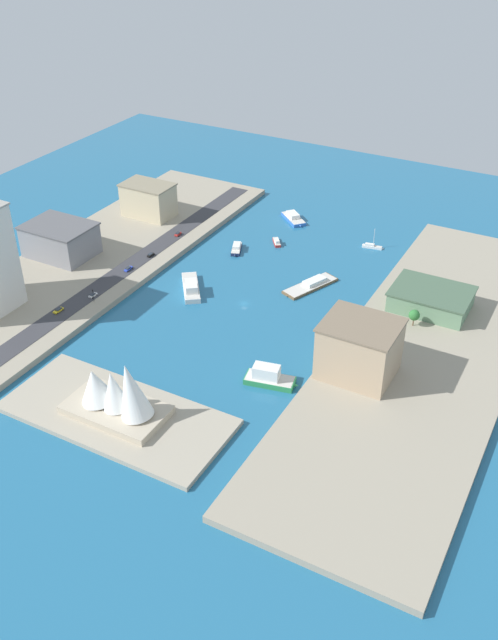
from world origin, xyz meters
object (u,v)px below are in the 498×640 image
at_px(apartment_midrise_tan, 359,349).
at_px(office_block_beige, 148,200).
at_px(sailboat_small_white, 372,246).
at_px(hatchback_blue, 128,269).
at_px(barge_flat_brown, 311,285).
at_px(suv_black, 151,255).
at_px(catamaran_blue, 293,218).
at_px(ferry_white_commuter, 191,287).
at_px(tugboat_red, 277,242).
at_px(pickup_red, 178,234).
at_px(ferry_green_doubledeck, 269,377).
at_px(van_white, 93,295).
at_px(patrol_launch_navy, 237,248).
at_px(taxi_yellow_cab, 58,310).
at_px(traffic_light_waterfront, 93,294).
at_px(terminal_long_green, 431,299).
at_px(opera_landmark, 116,394).
at_px(warehouse_low_gray, 60,240).

height_order(apartment_midrise_tan, office_block_beige, apartment_midrise_tan).
distance_m(sailboat_small_white, hatchback_blue, 128.99).
xyz_separation_m(barge_flat_brown, suv_black, (83.30, 15.88, 2.69)).
height_order(catamaran_blue, ferry_white_commuter, ferry_white_commuter).
bearing_deg(tugboat_red, pickup_red, 24.03).
relative_size(sailboat_small_white, hatchback_blue, 2.21).
bearing_deg(ferry_green_doubledeck, apartment_midrise_tan, -146.87).
height_order(sailboat_small_white, apartment_midrise_tan, apartment_midrise_tan).
distance_m(ferry_green_doubledeck, suv_black, 116.97).
bearing_deg(van_white, pickup_red, -89.30).
distance_m(pickup_red, hatchback_blue, 44.44).
xyz_separation_m(tugboat_red, patrol_launch_navy, (15.02, 17.52, 0.32)).
bearing_deg(barge_flat_brown, suv_black, 10.80).
distance_m(taxi_yellow_cab, traffic_light_waterfront, 17.08).
relative_size(tugboat_red, taxi_yellow_cab, 2.00).
relative_size(ferry_white_commuter, office_block_beige, 0.89).
bearing_deg(van_white, suv_black, -90.25).
bearing_deg(ferry_green_doubledeck, catamaran_blue, -68.13).
height_order(sailboat_small_white, pickup_red, sailboat_small_white).
distance_m(terminal_long_green, pickup_red, 141.70).
xyz_separation_m(traffic_light_waterfront, opera_landmark, (-57.31, 56.88, 3.79)).
bearing_deg(office_block_beige, suv_black, 125.94).
bearing_deg(hatchback_blue, office_block_beige, -63.80).
bearing_deg(ferry_green_doubledeck, patrol_launch_navy, -54.21).
height_order(office_block_beige, traffic_light_waterfront, office_block_beige).
bearing_deg(suv_black, hatchback_blue, 86.24).
xyz_separation_m(pickup_red, opera_landmark, (-61.49, 133.22, 7.14)).
height_order(ferry_green_doubledeck, van_white, ferry_green_doubledeck).
relative_size(apartment_midrise_tan, suv_black, 6.65).
bearing_deg(warehouse_low_gray, sailboat_small_white, -147.03).
relative_size(barge_flat_brown, hatchback_blue, 5.85).
distance_m(tugboat_red, warehouse_low_gray, 113.23).
xyz_separation_m(apartment_midrise_tan, taxi_yellow_cab, (134.54, 21.66, -10.76)).
height_order(terminal_long_green, office_block_beige, office_block_beige).
height_order(ferry_green_doubledeck, suv_black, ferry_green_doubledeck).
distance_m(tugboat_red, apartment_midrise_tan, 122.58).
bearing_deg(barge_flat_brown, opera_landmark, 79.37).
height_order(ferry_white_commuter, pickup_red, ferry_white_commuter).
bearing_deg(van_white, barge_flat_brown, -143.50).
bearing_deg(catamaran_blue, warehouse_low_gray, 49.78).
xyz_separation_m(suv_black, van_white, (0.20, 45.91, -0.01)).
relative_size(sailboat_small_white, van_white, 2.59).
bearing_deg(office_block_beige, opera_landmark, 121.50).
bearing_deg(terminal_long_green, pickup_red, -2.96).
relative_size(office_block_beige, hatchback_blue, 5.47).
xyz_separation_m(sailboat_small_white, apartment_midrise_tan, (-34.27, 110.76, 13.49)).
bearing_deg(patrol_launch_navy, suv_black, 43.62).
relative_size(catamaran_blue, pickup_red, 4.34).
xyz_separation_m(ferry_white_commuter, warehouse_low_gray, (75.90, 4.24, 8.97)).
height_order(ferry_white_commuter, warehouse_low_gray, warehouse_low_gray).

